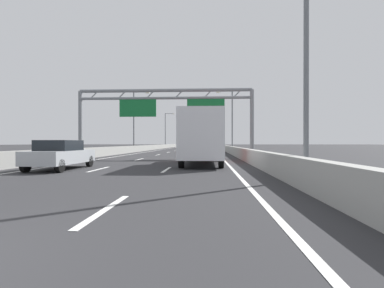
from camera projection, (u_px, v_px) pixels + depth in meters
name	position (u px, v px, depth m)	size (l,w,h in m)	color
ground_plane	(197.00, 147.00, 102.56)	(260.00, 260.00, 0.00)	#2D2D30
lane_dash_left_1	(99.00, 169.00, 15.29)	(0.16, 3.00, 0.01)	white
lane_dash_left_2	(139.00, 159.00, 24.28)	(0.16, 3.00, 0.01)	white
lane_dash_left_3	(158.00, 155.00, 33.27)	(0.16, 3.00, 0.01)	white
lane_dash_left_4	(168.00, 152.00, 42.25)	(0.16, 3.00, 0.01)	white
lane_dash_left_5	(175.00, 151.00, 51.24)	(0.16, 3.00, 0.01)	white
lane_dash_left_6	(180.00, 149.00, 60.23)	(0.16, 3.00, 0.01)	white
lane_dash_left_7	(184.00, 148.00, 69.21)	(0.16, 3.00, 0.01)	white
lane_dash_left_8	(187.00, 148.00, 78.20)	(0.16, 3.00, 0.01)	white
lane_dash_left_9	(189.00, 147.00, 87.18)	(0.16, 3.00, 0.01)	white
lane_dash_left_10	(191.00, 147.00, 96.17)	(0.16, 3.00, 0.01)	white
lane_dash_left_11	(192.00, 146.00, 105.16)	(0.16, 3.00, 0.01)	white
lane_dash_left_12	(193.00, 146.00, 114.14)	(0.16, 3.00, 0.01)	white
lane_dash_left_13	(194.00, 146.00, 123.13)	(0.16, 3.00, 0.01)	white
lane_dash_left_14	(195.00, 146.00, 132.12)	(0.16, 3.00, 0.01)	white
lane_dash_left_15	(196.00, 145.00, 141.10)	(0.16, 3.00, 0.01)	white
lane_dash_left_16	(197.00, 145.00, 150.09)	(0.16, 3.00, 0.01)	white
lane_dash_left_17	(197.00, 145.00, 159.07)	(0.16, 3.00, 0.01)	white
lane_dash_right_0	(106.00, 209.00, 6.11)	(0.16, 3.00, 0.01)	white
lane_dash_right_1	(167.00, 170.00, 15.10)	(0.16, 3.00, 0.01)	white
lane_dash_right_2	(182.00, 160.00, 24.08)	(0.16, 3.00, 0.01)	white
lane_dash_right_3	(189.00, 155.00, 33.07)	(0.16, 3.00, 0.01)	white
lane_dash_right_4	(193.00, 152.00, 42.06)	(0.16, 3.00, 0.01)	white
lane_dash_right_5	(196.00, 151.00, 51.04)	(0.16, 3.00, 0.01)	white
lane_dash_right_6	(198.00, 149.00, 60.03)	(0.16, 3.00, 0.01)	white
lane_dash_right_7	(199.00, 149.00, 69.01)	(0.16, 3.00, 0.01)	white
lane_dash_right_8	(200.00, 148.00, 78.00)	(0.16, 3.00, 0.01)	white
lane_dash_right_9	(201.00, 147.00, 86.99)	(0.16, 3.00, 0.01)	white
lane_dash_right_10	(201.00, 147.00, 95.97)	(0.16, 3.00, 0.01)	white
lane_dash_right_11	(202.00, 146.00, 104.96)	(0.16, 3.00, 0.01)	white
lane_dash_right_12	(202.00, 146.00, 113.95)	(0.16, 3.00, 0.01)	white
lane_dash_right_13	(203.00, 146.00, 122.93)	(0.16, 3.00, 0.01)	white
lane_dash_right_14	(203.00, 146.00, 131.92)	(0.16, 3.00, 0.01)	white
lane_dash_right_15	(203.00, 145.00, 140.90)	(0.16, 3.00, 0.01)	white
lane_dash_right_16	(204.00, 145.00, 149.89)	(0.16, 3.00, 0.01)	white
lane_dash_right_17	(204.00, 145.00, 158.88)	(0.16, 3.00, 0.01)	white
edge_line_left	(179.00, 147.00, 90.87)	(0.16, 176.00, 0.01)	white
edge_line_right	(212.00, 147.00, 90.29)	(0.16, 176.00, 0.01)	white
barrier_left	(180.00, 145.00, 112.92)	(0.45, 220.00, 0.95)	#9E9E99
barrier_right	(216.00, 145.00, 112.17)	(0.45, 220.00, 0.95)	#9E9E99
sign_gantry	(166.00, 106.00, 26.55)	(16.20, 0.36, 6.36)	gray
streetlamp_right_near	(300.00, 38.00, 11.06)	(2.58, 0.28, 9.50)	slate
streetlamp_left_mid	(135.00, 117.00, 45.57)	(2.58, 0.28, 9.50)	slate
streetlamp_right_mid	(231.00, 117.00, 44.75)	(2.58, 0.28, 9.50)	slate
streetlamp_left_far	(166.00, 128.00, 79.26)	(2.58, 0.28, 9.50)	slate
streetlamp_right_far	(221.00, 128.00, 78.44)	(2.58, 0.28, 9.50)	slate
green_car	(200.00, 144.00, 136.37)	(1.77, 4.37, 1.53)	#1E7A38
white_car	(205.00, 148.00, 39.48)	(1.84, 4.69, 1.46)	silver
yellow_car	(207.00, 146.00, 59.01)	(1.71, 4.50, 1.43)	yellow
blue_car	(207.00, 144.00, 105.76)	(1.77, 4.46, 1.49)	#2347AD
red_car	(192.00, 145.00, 70.35)	(1.77, 4.17, 1.40)	red
silver_car	(61.00, 154.00, 15.33)	(1.89, 4.52, 1.54)	#A8ADB2
black_car	(208.00, 144.00, 124.76)	(1.88, 4.24, 1.47)	black
box_truck	(202.00, 137.00, 18.49)	(2.48, 8.24, 3.28)	#B21E19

